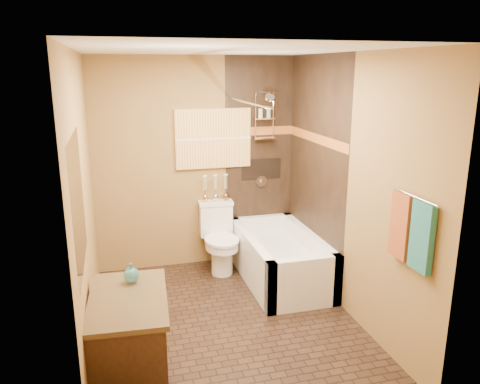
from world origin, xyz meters
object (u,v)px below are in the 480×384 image
object	(u,v)px
sunset_painting	(213,139)
vanity	(130,346)
toilet	(219,238)
bathtub	(280,262)

from	to	relation	value
sunset_painting	vanity	xyz separation A→B (m)	(-1.12, -2.26, -1.15)
sunset_painting	toilet	size ratio (longest dim) A/B	1.12
sunset_painting	vanity	world-z (taller)	sunset_painting
bathtub	vanity	xyz separation A→B (m)	(-1.72, -1.54, 0.18)
sunset_painting	vanity	bearing A→B (deg)	-116.43
toilet	vanity	xyz separation A→B (m)	(-1.12, -2.00, -0.01)
bathtub	toilet	distance (m)	0.78
toilet	sunset_painting	bearing A→B (deg)	93.62
bathtub	toilet	xyz separation A→B (m)	(-0.60, 0.46, 0.19)
bathtub	vanity	size ratio (longest dim) A/B	1.62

